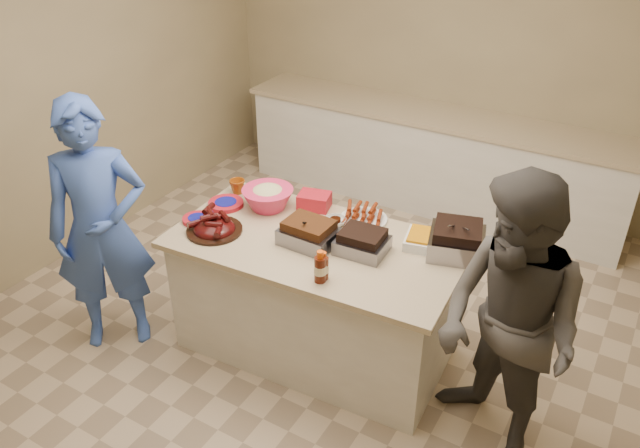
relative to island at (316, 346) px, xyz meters
The scene contains 20 objects.
room 0.16m from the island, 143.72° to the left, with size 4.50×5.00×2.70m, color tan, non-canonical shape.
back_counter 2.34m from the island, 93.22° to the left, with size 3.60×0.64×0.90m, color silver, non-canonical shape.
island is the anchor object (origin of this frame).
rib_platter 1.06m from the island, 160.31° to the right, with size 0.35×0.35×0.14m, color #430A0A, non-canonical shape.
pulled_pork_tray 0.85m from the island, 126.63° to the right, with size 0.33×0.25×0.10m, color #47230F.
brisket_tray 0.89m from the island, ahead, with size 0.29×0.24×0.09m, color black.
roasting_pan 1.19m from the island, 21.95° to the left, with size 0.32×0.32×0.13m, color gray.
coleslaw_bowl 1.00m from the island, 157.55° to the left, with size 0.34×0.34×0.23m, color #DD2B5A, non-canonical shape.
sausage_plate 0.94m from the island, 70.72° to the left, with size 0.31×0.31×0.05m, color silver.
mac_cheese_dish 1.10m from the island, 25.87° to the left, with size 0.32×0.23×0.08m, color orange.
bbq_bottle_a 0.93m from the island, 52.97° to the right, with size 0.06×0.06×0.17m, color #451508.
bbq_bottle_b 0.94m from the island, 55.90° to the right, with size 0.07×0.07×0.20m, color #451508.
mustard_bottle 0.87m from the island, 142.30° to the left, with size 0.04×0.04×0.12m, color yellow.
sauce_bowl 0.88m from the island, 89.38° to the left, with size 0.14×0.04×0.14m, color silver.
plate_stack_large 1.13m from the island, behind, with size 0.24×0.24×0.03m, color #A71421.
plate_stack_small 1.17m from the island, 167.50° to the right, with size 0.19×0.19×0.03m, color #A71421.
plastic_cup 1.19m from the island, 161.35° to the left, with size 0.11×0.10×0.11m, color #8F430D.
basket_stack 0.94m from the island, 122.10° to the left, with size 0.21×0.15×0.10m, color #A71421.
guest_blue 1.36m from the island, 154.86° to the right, with size 0.63×1.72×0.41m, color #3B5DBE.
guest_gray 1.26m from the island, ahead, with size 0.82×1.68×0.64m, color #484541.
Camera 1 is at (1.78, -2.85, 2.89)m, focal length 35.00 mm.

